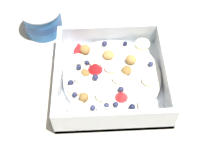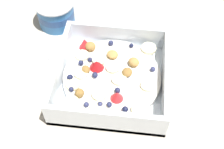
# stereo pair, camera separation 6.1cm
# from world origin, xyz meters

# --- Properties ---
(ground_plane) EXTENTS (2.40, 2.40, 0.00)m
(ground_plane) POSITION_xyz_m (0.00, 0.00, 0.00)
(ground_plane) COLOR beige
(fruit_bowl) EXTENTS (0.23, 0.23, 0.06)m
(fruit_bowl) POSITION_xyz_m (-0.02, 0.02, 0.02)
(fruit_bowl) COLOR white
(fruit_bowl) RESTS_ON ground
(spoon) EXTENTS (0.09, 0.17, 0.01)m
(spoon) POSITION_xyz_m (-0.16, 0.07, 0.00)
(spoon) COLOR silver
(spoon) RESTS_ON ground
(yogurt_cup) EXTENTS (0.09, 0.09, 0.06)m
(yogurt_cup) POSITION_xyz_m (-0.17, 0.19, 0.03)
(yogurt_cup) COLOR #3370B7
(yogurt_cup) RESTS_ON ground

